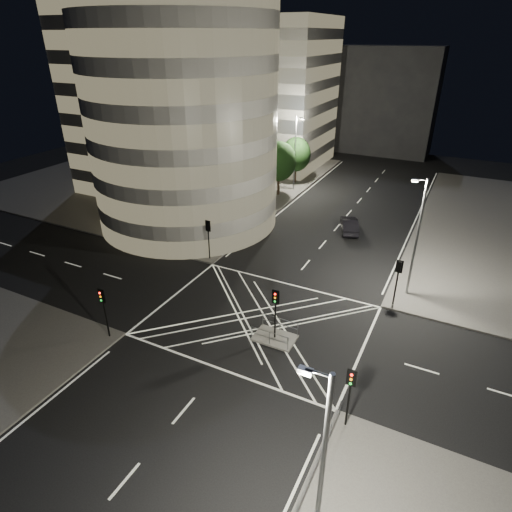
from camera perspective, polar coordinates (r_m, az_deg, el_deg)
The scene contains 24 objects.
ground at distance 33.42m, azimuth 0.43°, elevation -8.57°, with size 120.00×120.00×0.00m, color black.
sidewalk_far_left at distance 68.45m, azimuth -11.54°, elevation 10.30°, with size 42.00×42.00×0.15m, color #53504E.
central_island at distance 31.61m, azimuth 2.51°, elevation -10.84°, with size 3.00×2.00×0.15m, color slate.
office_tower_curved at distance 54.44m, azimuth -11.03°, elevation 19.61°, with size 30.00×29.00×27.20m.
office_block_rear at distance 74.91m, azimuth -0.38°, elevation 20.95°, with size 24.00×16.00×22.00m, color gray.
building_far_end at distance 84.44m, azimuth 16.63°, elevation 19.17°, with size 18.00×8.00×18.00m, color black.
tree_a at distance 42.74m, azimuth -6.86°, elevation 7.06°, with size 4.94×4.94×7.59m.
tree_b at distance 47.67m, azimuth -2.87°, elevation 8.91°, with size 4.15×4.15×6.76m.
tree_c at distance 52.67m, azimuth 0.38°, elevation 10.96°, with size 4.43×4.43×7.10m.
tree_d at distance 57.90m, azimuth 3.09°, elevation 12.48°, with size 4.55×4.55×7.20m.
tree_e at distance 63.37m, azimuth 5.35°, elevation 13.33°, with size 4.25×4.25×6.61m.
traffic_signal_fl at distance 40.92m, azimuth -6.38°, elevation 3.13°, with size 0.55×0.22×4.00m.
traffic_signal_nl at distance 31.86m, azimuth -19.68°, elevation -6.06°, with size 0.55×0.22×4.00m.
traffic_signal_fr at distance 35.40m, azimuth 18.41°, elevation -2.31°, with size 0.55×0.22×4.00m.
traffic_signal_nr at distance 24.38m, azimuth 12.47°, elevation -16.75°, with size 0.55×0.22×4.00m.
traffic_signal_island at distance 29.94m, azimuth 2.62°, elevation -6.58°, with size 0.55×0.22×4.00m.
street_lamp_left_near at distance 44.38m, azimuth -3.61°, elevation 8.86°, with size 1.25×0.25×10.00m.
street_lamp_left_far at distance 59.98m, azimuth 5.27°, elevation 13.74°, with size 1.25×0.25×10.00m.
street_lamp_right_far at distance 36.19m, azimuth 20.61°, elevation 2.66°, with size 1.25×0.25×10.00m.
street_lamp_right_near at distance 17.62m, azimuth 8.60°, elevation -26.25°, with size 1.25×0.25×10.00m.
railing_near_right at distance 22.78m, azimuth 6.30°, elevation -29.13°, with size 0.06×11.70×1.10m, color slate.
railing_island_south at distance 30.58m, azimuth 1.82°, elevation -10.86°, with size 2.80×0.06×1.10m, color slate.
railing_island_north at distance 31.89m, azimuth 3.21°, elevation -9.06°, with size 2.80×0.06×1.10m, color slate.
sedan at distance 48.79m, azimuth 12.33°, elevation 4.07°, with size 1.68×4.83×1.59m, color black.
Camera 1 is at (11.95, -24.23, 19.66)m, focal length 30.00 mm.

